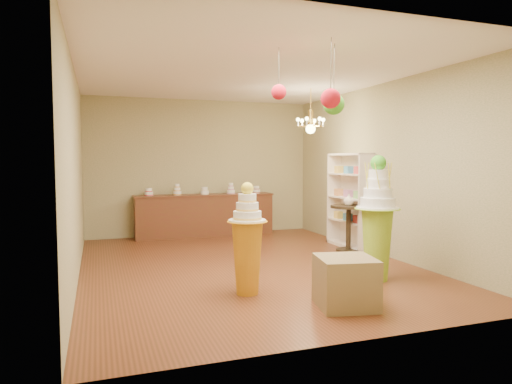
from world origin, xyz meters
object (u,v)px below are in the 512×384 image
object	(u,v)px
pedestal_orange	(247,248)
round_table	(348,222)
pedestal_green	(377,227)
sideboard	(205,214)

from	to	relation	value
pedestal_orange	round_table	distance (m)	3.21
pedestal_green	round_table	world-z (taller)	pedestal_green
pedestal_orange	round_table	xyz separation A→B (m)	(2.57, 1.92, -0.04)
pedestal_green	pedestal_orange	bearing A→B (deg)	-179.29
pedestal_orange	round_table	world-z (taller)	pedestal_orange
sideboard	pedestal_orange	bearing A→B (deg)	-96.07
pedestal_green	round_table	distance (m)	2.02
pedestal_green	pedestal_orange	size ratio (longest dim) A/B	1.24
pedestal_green	sideboard	bearing A→B (deg)	107.81
pedestal_orange	sideboard	world-z (taller)	pedestal_orange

